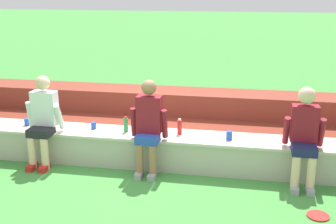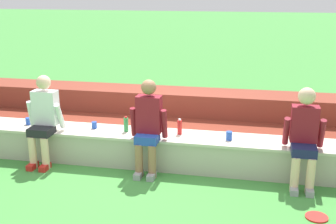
% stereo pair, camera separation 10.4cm
% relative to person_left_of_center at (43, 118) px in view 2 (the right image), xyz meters
% --- Properties ---
extents(ground_plane, '(80.00, 80.00, 0.00)m').
position_rel_person_left_of_center_xyz_m(ground_plane, '(1.50, -0.02, -0.71)').
color(ground_plane, '#428E3D').
extents(stone_seating_wall, '(9.64, 0.62, 0.48)m').
position_rel_person_left_of_center_xyz_m(stone_seating_wall, '(1.50, 0.27, -0.45)').
color(stone_seating_wall, '#B7AF9E').
rests_on(stone_seating_wall, ground).
extents(brick_bleachers, '(13.01, 1.41, 0.79)m').
position_rel_person_left_of_center_xyz_m(brick_bleachers, '(1.50, 1.54, -0.38)').
color(brick_bleachers, maroon).
rests_on(brick_bleachers, ground).
extents(person_left_of_center, '(0.54, 0.56, 1.33)m').
position_rel_person_left_of_center_xyz_m(person_left_of_center, '(0.00, 0.00, 0.00)').
color(person_left_of_center, beige).
rests_on(person_left_of_center, ground).
extents(person_center, '(0.52, 0.48, 1.34)m').
position_rel_person_left_of_center_xyz_m(person_center, '(1.60, -0.03, 0.01)').
color(person_center, '#996B4C').
rests_on(person_center, ground).
extents(person_right_of_center, '(0.53, 0.59, 1.32)m').
position_rel_person_left_of_center_xyz_m(person_right_of_center, '(3.69, -0.01, 0.00)').
color(person_right_of_center, beige).
rests_on(person_right_of_center, ground).
extents(water_bottle_center_gap, '(0.07, 0.07, 0.23)m').
position_rel_person_left_of_center_xyz_m(water_bottle_center_gap, '(1.18, 0.29, -0.12)').
color(water_bottle_center_gap, green).
rests_on(water_bottle_center_gap, stone_seating_wall).
extents(water_bottle_near_left, '(0.07, 0.07, 0.23)m').
position_rel_person_left_of_center_xyz_m(water_bottle_near_left, '(1.98, 0.33, -0.11)').
color(water_bottle_near_left, red).
rests_on(water_bottle_near_left, stone_seating_wall).
extents(plastic_cup_right_end, '(0.09, 0.09, 0.11)m').
position_rel_person_left_of_center_xyz_m(plastic_cup_right_end, '(-0.42, 0.30, -0.17)').
color(plastic_cup_right_end, blue).
rests_on(plastic_cup_right_end, stone_seating_wall).
extents(plastic_cup_middle, '(0.09, 0.09, 0.12)m').
position_rel_person_left_of_center_xyz_m(plastic_cup_middle, '(2.71, 0.22, -0.16)').
color(plastic_cup_middle, blue).
rests_on(plastic_cup_middle, stone_seating_wall).
extents(plastic_cup_left_end, '(0.08, 0.08, 0.10)m').
position_rel_person_left_of_center_xyz_m(plastic_cup_left_end, '(0.66, 0.33, -0.17)').
color(plastic_cup_left_end, blue).
rests_on(plastic_cup_left_end, stone_seating_wall).
extents(frisbee, '(0.26, 0.26, 0.02)m').
position_rel_person_left_of_center_xyz_m(frisbee, '(3.81, -0.88, -0.70)').
color(frisbee, red).
rests_on(frisbee, ground).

